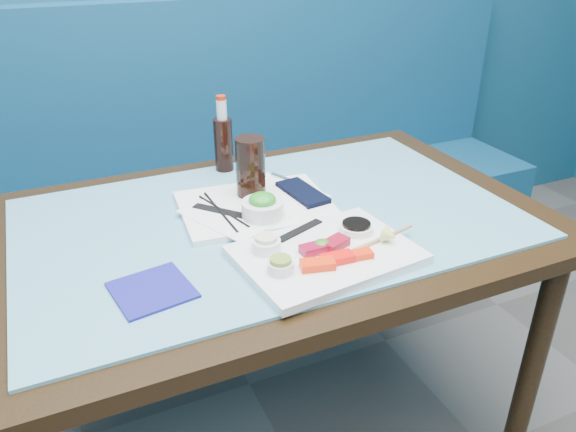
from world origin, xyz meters
name	(u,v)px	position (x,y,z in m)	size (l,w,h in m)	color
booth_bench	(192,213)	(0.00, 2.29, 0.37)	(3.00, 0.56, 1.17)	navy
dining_table	(271,248)	(0.00, 1.45, 0.67)	(1.40, 0.90, 0.75)	black
glass_top	(270,218)	(0.00, 1.45, 0.75)	(1.22, 0.76, 0.01)	#599BB3
sashimi_plate	(326,254)	(0.04, 1.22, 0.77)	(0.38, 0.27, 0.02)	white
salmon_left	(317,265)	(-0.01, 1.16, 0.79)	(0.07, 0.04, 0.02)	#FE2D0A
salmon_mid	(337,258)	(0.04, 1.17, 0.79)	(0.07, 0.03, 0.02)	#FF110A
salmon_right	(359,255)	(0.09, 1.16, 0.78)	(0.06, 0.03, 0.01)	#FF2A0A
tuna_left	(313,249)	(0.01, 1.22, 0.79)	(0.06, 0.03, 0.02)	maroon
tuna_right	(335,243)	(0.06, 1.22, 0.79)	(0.06, 0.04, 0.02)	maroon
seaweed_garnish	(322,245)	(0.03, 1.23, 0.79)	(0.04, 0.04, 0.02)	#2C741A
ramekin_wasabi	(281,267)	(-0.09, 1.18, 0.79)	(0.06, 0.06, 0.02)	white
wasabi_fill	(281,260)	(-0.09, 1.18, 0.81)	(0.04, 0.04, 0.01)	olive
ramekin_ginger	(266,245)	(-0.08, 1.27, 0.79)	(0.06, 0.06, 0.03)	white
ginger_fill	(266,238)	(-0.08, 1.27, 0.81)	(0.05, 0.05, 0.01)	beige
soy_dish	(356,228)	(0.14, 1.27, 0.79)	(0.08, 0.08, 0.02)	white
soy_fill	(356,224)	(0.14, 1.27, 0.80)	(0.07, 0.07, 0.01)	black
lemon_wedge	(390,236)	(0.18, 1.19, 0.80)	(0.04, 0.04, 0.03)	#DAE26B
chopstick_sleeve	(300,230)	(0.02, 1.32, 0.78)	(0.14, 0.02, 0.00)	black
wooden_chopstick_a	(373,242)	(0.15, 1.20, 0.78)	(0.01, 0.01, 0.22)	#998248
wooden_chopstick_b	(377,241)	(0.16, 1.20, 0.78)	(0.01, 0.01, 0.23)	#A7794E
serving_tray	(256,206)	(-0.02, 1.51, 0.77)	(0.38, 0.29, 0.01)	white
paper_placemat	(255,203)	(-0.02, 1.51, 0.77)	(0.34, 0.24, 0.00)	white
seaweed_bowl	(263,209)	(-0.03, 1.43, 0.79)	(0.10, 0.10, 0.04)	white
seaweed_salad	(262,200)	(-0.03, 1.43, 0.82)	(0.07, 0.07, 0.03)	#248E20
cola_glass	(251,167)	(-0.01, 1.56, 0.85)	(0.08, 0.08, 0.16)	black
navy_pouch	(302,192)	(0.12, 1.51, 0.78)	(0.07, 0.17, 0.01)	black
fork	(284,178)	(0.11, 1.61, 0.78)	(0.01, 0.01, 0.10)	silver
black_chopstick_a	(220,211)	(-0.12, 1.50, 0.78)	(0.01, 0.01, 0.24)	black
black_chopstick_b	(223,211)	(-0.11, 1.50, 0.78)	(0.01, 0.01, 0.22)	black
tray_sleeve	(222,211)	(-0.11, 1.50, 0.77)	(0.03, 0.16, 0.00)	black
cola_bottle_body	(224,145)	(0.00, 1.79, 0.84)	(0.05, 0.05, 0.16)	black
cola_bottle_neck	(222,110)	(0.00, 1.79, 0.94)	(0.03, 0.03, 0.06)	silver
cola_bottle_cap	(221,98)	(0.00, 1.79, 0.98)	(0.03, 0.03, 0.01)	red
blue_napkin	(152,290)	(-0.34, 1.25, 0.76)	(0.15, 0.15, 0.01)	navy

